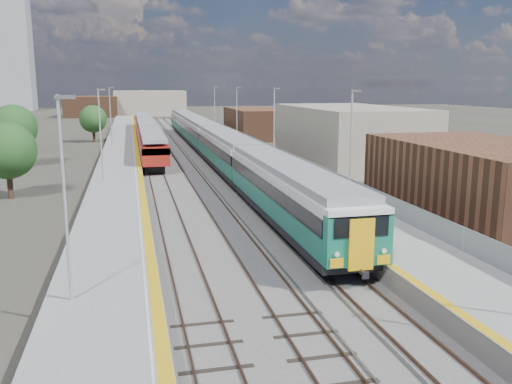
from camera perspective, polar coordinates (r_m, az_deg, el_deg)
name	(u,v)px	position (r m, az deg, el deg)	size (l,w,h in m)	color
ground	(201,162)	(63.04, -5.81, 3.15)	(320.00, 320.00, 0.00)	#47443A
ballast_bed	(180,160)	(65.27, -8.06, 3.40)	(10.50, 155.00, 0.06)	#565451
tracks	(183,157)	(66.96, -7.68, 3.68)	(8.96, 160.00, 0.17)	#4C3323
platform_right	(241,154)	(66.26, -1.55, 4.07)	(4.70, 155.00, 8.52)	slate
platform_left	(121,157)	(64.97, -14.06, 3.58)	(4.30, 155.00, 8.52)	slate
buildings	(87,77)	(150.89, -17.32, 11.49)	(72.00, 185.50, 40.00)	brown
green_train	(212,140)	(64.40, -4.69, 5.49)	(3.09, 85.85, 3.40)	black
red_train	(147,132)	(80.79, -11.43, 6.23)	(2.74, 55.70, 3.46)	black
tree_a	(7,151)	(46.25, -24.74, 3.99)	(4.47, 4.47, 6.05)	#382619
tree_b	(13,128)	(64.17, -24.17, 6.19)	(4.98, 4.98, 6.75)	#382619
tree_c	(93,119)	(87.88, -16.78, 7.37)	(4.19, 4.19, 5.68)	#382619
tree_d	(336,122)	(78.01, 8.45, 7.33)	(4.26, 4.26, 5.78)	#382619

